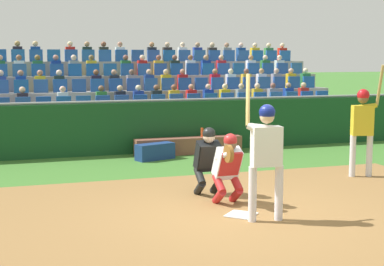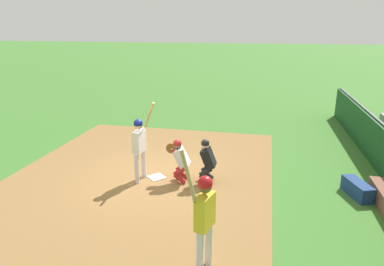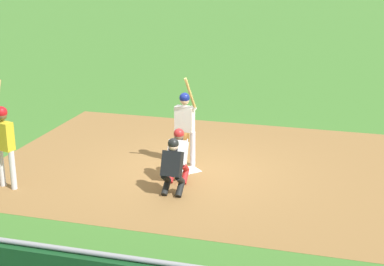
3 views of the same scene
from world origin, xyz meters
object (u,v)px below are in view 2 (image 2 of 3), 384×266
(batter_at_plate, at_px, (140,142))
(home_plate_umpire, at_px, (207,159))
(on_deck_batter, at_px, (204,213))
(catcher_crouching, at_px, (180,158))
(home_plate_marker, at_px, (157,177))
(equipment_duffel_bag, at_px, (357,189))

(batter_at_plate, relative_size, home_plate_umpire, 1.77)
(batter_at_plate, distance_m, on_deck_batter, 4.22)
(batter_at_plate, height_order, catcher_crouching, batter_at_plate)
(batter_at_plate, distance_m, catcher_crouching, 1.22)
(home_plate_marker, distance_m, on_deck_batter, 4.37)
(catcher_crouching, bearing_deg, equipment_duffel_bag, -89.44)
(batter_at_plate, height_order, home_plate_umpire, batter_at_plate)
(home_plate_umpire, xyz_separation_m, equipment_duffel_bag, (-0.05, -4.00, -0.50))
(batter_at_plate, xyz_separation_m, on_deck_batter, (-3.44, -2.45, 0.04))
(equipment_duffel_bag, bearing_deg, catcher_crouching, 71.80)
(batter_at_plate, bearing_deg, home_plate_umpire, -82.13)
(on_deck_batter, bearing_deg, equipment_duffel_bag, -43.30)
(catcher_crouching, height_order, on_deck_batter, on_deck_batter)
(home_plate_umpire, bearing_deg, catcher_crouching, 96.81)
(catcher_crouching, bearing_deg, batter_at_plate, 98.59)
(batter_at_plate, bearing_deg, catcher_crouching, -81.41)
(home_plate_marker, xyz_separation_m, catcher_crouching, (-0.06, -0.73, 0.70))
(catcher_crouching, distance_m, on_deck_batter, 3.88)
(catcher_crouching, xyz_separation_m, on_deck_batter, (-3.61, -1.32, 0.48))
(home_plate_marker, height_order, on_deck_batter, on_deck_batter)
(home_plate_umpire, height_order, equipment_duffel_bag, home_plate_umpire)
(catcher_crouching, height_order, home_plate_umpire, home_plate_umpire)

